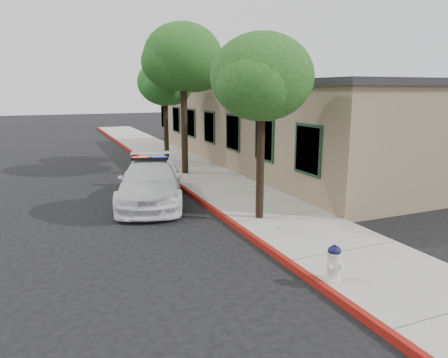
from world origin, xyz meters
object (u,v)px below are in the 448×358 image
clapboard_building (278,123)px  fire_hydrant (334,263)px  street_tree_far (166,85)px  street_tree_near (262,81)px  street_tree_mid (183,61)px  police_car (151,182)px

clapboard_building → fire_hydrant: 14.72m
clapboard_building → fire_hydrant: clapboard_building is taller
street_tree_far → clapboard_building: bearing=-17.4°
clapboard_building → street_tree_far: size_ratio=3.97×
street_tree_near → street_tree_mid: bearing=89.6°
clapboard_building → fire_hydrant: (-6.34, -13.19, -1.60)m
police_car → street_tree_near: street_tree_near is taller
police_car → street_tree_near: 5.40m
clapboard_building → street_tree_near: (-5.72, -8.86, 1.99)m
street_tree_mid → street_tree_far: street_tree_mid is taller
clapboard_building → street_tree_mid: bearing=-165.1°
street_tree_mid → street_tree_near: bearing=-90.4°
police_car → street_tree_far: (2.59, 7.18, 3.35)m
street_tree_near → street_tree_far: (0.13, 10.62, -0.00)m
fire_hydrant → street_tree_near: street_tree_near is taller
police_car → street_tree_near: (2.46, -3.44, 3.36)m
street_tree_near → fire_hydrant: bearing=-98.2°
clapboard_building → street_tree_near: street_tree_near is taller
street_tree_near → street_tree_far: 10.62m
fire_hydrant → street_tree_mid: size_ratio=0.11×
fire_hydrant → street_tree_far: street_tree_far is taller
clapboard_building → street_tree_mid: (-5.67, -1.51, 2.97)m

